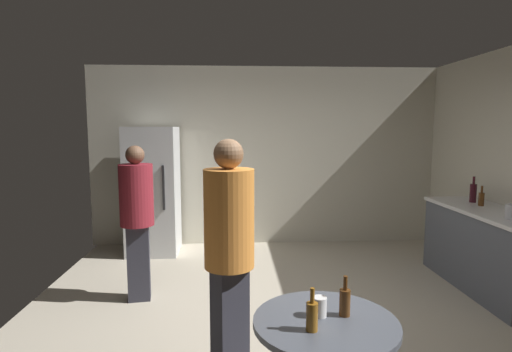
% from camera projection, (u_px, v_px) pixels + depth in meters
% --- Properties ---
extents(ground_plane, '(5.20, 5.20, 0.10)m').
position_uv_depth(ground_plane, '(289.00, 326.00, 3.75)').
color(ground_plane, '#B2A893').
extents(wall_back, '(5.32, 0.06, 2.70)m').
position_uv_depth(wall_back, '(266.00, 156.00, 6.19)').
color(wall_back, beige).
rests_on(wall_back, ground_plane).
extents(refrigerator, '(0.70, 0.68, 1.80)m').
position_uv_depth(refrigerator, '(153.00, 191.00, 5.73)').
color(refrigerator, silver).
rests_on(refrigerator, ground_plane).
extents(kitchen_counter, '(0.64, 1.73, 0.90)m').
position_uv_depth(kitchen_counter, '(488.00, 250.00, 4.43)').
color(kitchen_counter, '#4C515B').
rests_on(kitchen_counter, ground_plane).
extents(wine_bottle_on_counter, '(0.08, 0.08, 0.31)m').
position_uv_depth(wine_bottle_on_counter, '(473.00, 192.00, 4.81)').
color(wine_bottle_on_counter, '#3F141E').
rests_on(wine_bottle_on_counter, kitchen_counter).
extents(beer_bottle_on_counter, '(0.06, 0.06, 0.23)m').
position_uv_depth(beer_bottle_on_counter, '(481.00, 199.00, 4.60)').
color(beer_bottle_on_counter, '#593314').
rests_on(beer_bottle_on_counter, kitchen_counter).
extents(foreground_table, '(0.80, 0.80, 0.73)m').
position_uv_depth(foreground_table, '(325.00, 338.00, 2.22)').
color(foreground_table, '#4C515B').
rests_on(foreground_table, ground_plane).
extents(beer_bottle_amber, '(0.06, 0.06, 0.23)m').
position_uv_depth(beer_bottle_amber, '(312.00, 315.00, 2.09)').
color(beer_bottle_amber, '#8C5919').
rests_on(beer_bottle_amber, foreground_table).
extents(beer_bottle_brown, '(0.06, 0.06, 0.23)m').
position_uv_depth(beer_bottle_brown, '(345.00, 301.00, 2.25)').
color(beer_bottle_brown, '#593314').
rests_on(beer_bottle_brown, foreground_table).
extents(plastic_cup_white, '(0.08, 0.08, 0.11)m').
position_uv_depth(plastic_cup_white, '(320.00, 307.00, 2.25)').
color(plastic_cup_white, white).
rests_on(plastic_cup_white, foreground_table).
extents(person_in_orange_shirt, '(0.47, 0.47, 1.71)m').
position_uv_depth(person_in_orange_shirt, '(229.00, 244.00, 2.73)').
color(person_in_orange_shirt, '#2D2D38').
rests_on(person_in_orange_shirt, ground_plane).
extents(person_in_maroon_shirt, '(0.39, 0.39, 1.61)m').
position_uv_depth(person_in_maroon_shirt, '(137.00, 211.00, 4.12)').
color(person_in_maroon_shirt, '#2D2D38').
rests_on(person_in_maroon_shirt, ground_plane).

